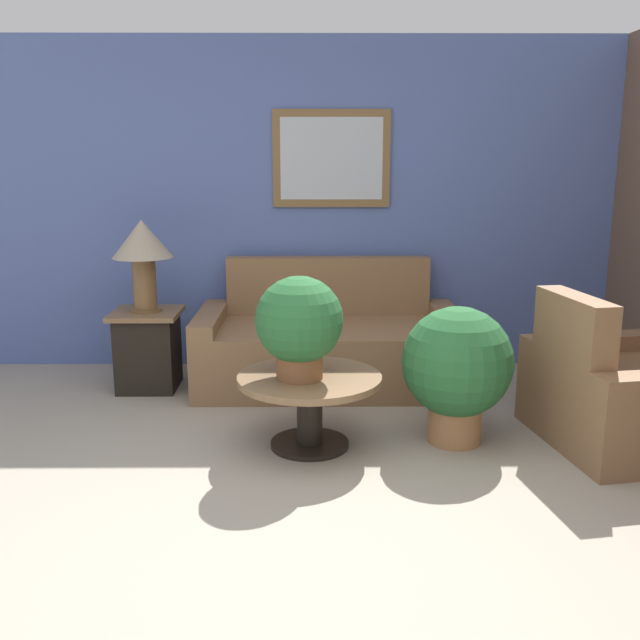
{
  "coord_description": "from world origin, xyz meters",
  "views": [
    {
      "loc": [
        0.03,
        -2.84,
        1.69
      ],
      "look_at": [
        0.07,
        1.83,
        0.62
      ],
      "focal_mm": 40.0,
      "sensor_mm": 36.0,
      "label": 1
    }
  ],
  "objects_px": {
    "coffee_table": "(309,395)",
    "potted_plant_floor": "(457,367)",
    "table_lamp": "(143,248)",
    "couch_main": "(329,346)",
    "side_table": "(148,349)",
    "armchair": "(618,396)",
    "potted_plant_on_table": "(299,324)"
  },
  "relations": [
    {
      "from": "armchair",
      "to": "side_table",
      "type": "height_order",
      "value": "armchair"
    },
    {
      "from": "coffee_table",
      "to": "side_table",
      "type": "relative_size",
      "value": 1.45
    },
    {
      "from": "armchair",
      "to": "potted_plant_floor",
      "type": "xyz_separation_m",
      "value": [
        -0.96,
        0.03,
        0.18
      ]
    },
    {
      "from": "couch_main",
      "to": "armchair",
      "type": "distance_m",
      "value": 2.07
    },
    {
      "from": "armchair",
      "to": "coffee_table",
      "type": "distance_m",
      "value": 1.84
    },
    {
      "from": "couch_main",
      "to": "table_lamp",
      "type": "xyz_separation_m",
      "value": [
        -1.34,
        -0.1,
        0.76
      ]
    },
    {
      "from": "table_lamp",
      "to": "couch_main",
      "type": "bearing_deg",
      "value": 4.33
    },
    {
      "from": "couch_main",
      "to": "side_table",
      "type": "relative_size",
      "value": 3.33
    },
    {
      "from": "couch_main",
      "to": "armchair",
      "type": "xyz_separation_m",
      "value": [
        1.7,
        -1.18,
        0.0
      ]
    },
    {
      "from": "armchair",
      "to": "coffee_table",
      "type": "bearing_deg",
      "value": 81.61
    },
    {
      "from": "table_lamp",
      "to": "side_table",
      "type": "bearing_deg",
      "value": 180.0
    },
    {
      "from": "side_table",
      "to": "table_lamp",
      "type": "height_order",
      "value": "table_lamp"
    },
    {
      "from": "coffee_table",
      "to": "table_lamp",
      "type": "height_order",
      "value": "table_lamp"
    },
    {
      "from": "armchair",
      "to": "couch_main",
      "type": "bearing_deg",
      "value": 45.74
    },
    {
      "from": "table_lamp",
      "to": "potted_plant_on_table",
      "type": "bearing_deg",
      "value": -45.52
    },
    {
      "from": "armchair",
      "to": "potted_plant_on_table",
      "type": "distance_m",
      "value": 1.96
    },
    {
      "from": "couch_main",
      "to": "coffee_table",
      "type": "xyz_separation_m",
      "value": [
        -0.14,
        -1.22,
        0.03
      ]
    },
    {
      "from": "coffee_table",
      "to": "potted_plant_floor",
      "type": "bearing_deg",
      "value": 4.47
    },
    {
      "from": "armchair",
      "to": "table_lamp",
      "type": "xyz_separation_m",
      "value": [
        -3.04,
        1.08,
        0.76
      ]
    },
    {
      "from": "side_table",
      "to": "potted_plant_on_table",
      "type": "relative_size",
      "value": 0.98
    },
    {
      "from": "coffee_table",
      "to": "table_lamp",
      "type": "distance_m",
      "value": 1.79
    },
    {
      "from": "couch_main",
      "to": "potted_plant_on_table",
      "type": "relative_size",
      "value": 3.27
    },
    {
      "from": "armchair",
      "to": "potted_plant_on_table",
      "type": "bearing_deg",
      "value": 83.16
    },
    {
      "from": "armchair",
      "to": "table_lamp",
      "type": "relative_size",
      "value": 1.74
    },
    {
      "from": "couch_main",
      "to": "potted_plant_floor",
      "type": "distance_m",
      "value": 1.38
    },
    {
      "from": "side_table",
      "to": "table_lamp",
      "type": "distance_m",
      "value": 0.75
    },
    {
      "from": "armchair",
      "to": "side_table",
      "type": "relative_size",
      "value": 1.97
    },
    {
      "from": "potted_plant_floor",
      "to": "coffee_table",
      "type": "bearing_deg",
      "value": -175.53
    },
    {
      "from": "armchair",
      "to": "coffee_table",
      "type": "relative_size",
      "value": 1.36
    },
    {
      "from": "coffee_table",
      "to": "couch_main",
      "type": "bearing_deg",
      "value": 83.35
    },
    {
      "from": "couch_main",
      "to": "side_table",
      "type": "height_order",
      "value": "couch_main"
    },
    {
      "from": "armchair",
      "to": "side_table",
      "type": "bearing_deg",
      "value": 60.96
    }
  ]
}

